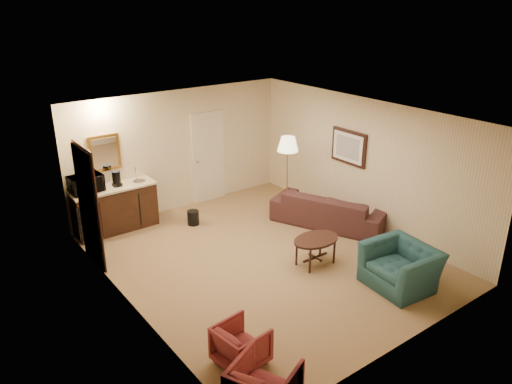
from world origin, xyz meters
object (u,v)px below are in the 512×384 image
coffee_maker (116,179)px  waste_bin (193,218)px  wetbar_cabinet (115,208)px  floor_lamp (287,174)px  rose_chair_near (241,343)px  coffee_table (315,251)px  teal_armchair (401,260)px  sofa (330,204)px  microwave (85,182)px

coffee_maker → waste_bin: bearing=-19.3°
wetbar_cabinet → coffee_maker: 0.62m
floor_lamp → coffee_maker: size_ratio=5.45×
rose_chair_near → floor_lamp: (3.60, 3.40, 0.54)m
coffee_maker → coffee_table: bearing=-47.6°
wetbar_cabinet → coffee_maker: size_ratio=5.32×
teal_armchair → coffee_maker: coffee_maker is taller
teal_armchair → waste_bin: bearing=-153.9°
sofa → microwave: size_ratio=3.84×
wetbar_cabinet → rose_chair_near: wetbar_cabinet is taller
wetbar_cabinet → microwave: microwave is taller
sofa → rose_chair_near: bearing=97.1°
rose_chair_near → teal_armchair: bearing=-97.2°
coffee_table → floor_lamp: 2.44m
rose_chair_near → coffee_table: rose_chair_near is taller
coffee_table → rose_chair_near: bearing=-152.5°
microwave → coffee_maker: bearing=-9.9°
rose_chair_near → waste_bin: bearing=-28.5°
rose_chair_near → coffee_maker: coffee_maker is taller
coffee_table → coffee_maker: coffee_maker is taller
teal_armchair → sofa: bearing=168.3°
teal_armchair → rose_chair_near: 3.12m
coffee_table → teal_armchair: bearing=-65.2°
coffee_table → coffee_maker: (-2.16, 3.41, 0.82)m
microwave → rose_chair_near: bearing=-92.0°
wetbar_cabinet → waste_bin: size_ratio=5.43×
sofa → floor_lamp: size_ratio=1.37×
floor_lamp → waste_bin: size_ratio=5.56×
rose_chair_near → floor_lamp: 4.98m
rose_chair_near → microwave: microwave is taller
floor_lamp → microwave: bearing=160.5°
wetbar_cabinet → teal_armchair: 5.55m
sofa → waste_bin: (-2.25, 1.66, -0.30)m
sofa → waste_bin: size_ratio=7.65×
sofa → coffee_maker: coffee_maker is taller
teal_armchair → waste_bin: teal_armchair is taller
teal_armchair → floor_lamp: (0.48, 3.43, 0.37)m
rose_chair_near → wetbar_cabinet: bearing=-9.7°
wetbar_cabinet → floor_lamp: bearing=-21.5°
teal_armchair → waste_bin: 4.32m
coffee_maker → rose_chair_near: bearing=-84.1°
floor_lamp → waste_bin: bearing=163.3°
sofa → microwave: 4.81m
wetbar_cabinet → teal_armchair: (2.87, -4.75, 0.01)m
sofa → floor_lamp: floor_lamp is taller
teal_armchair → coffee_table: 1.48m
microwave → teal_armchair: bearing=-59.9°
wetbar_cabinet → coffee_table: wetbar_cabinet is taller
wetbar_cabinet → sofa: size_ratio=0.71×
floor_lamp → waste_bin: floor_lamp is taller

